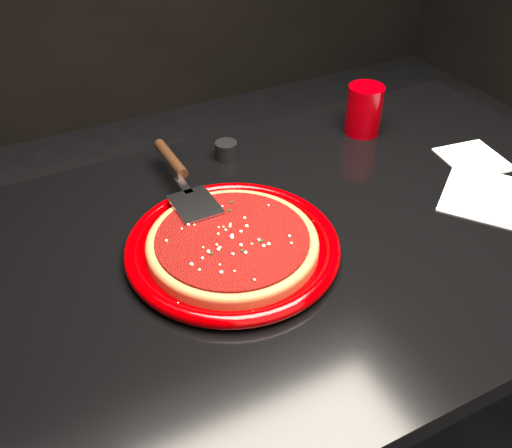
{
  "coord_description": "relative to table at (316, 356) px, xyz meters",
  "views": [
    {
      "loc": [
        -0.49,
        -0.67,
        1.39
      ],
      "look_at": [
        -0.13,
        0.04,
        0.77
      ],
      "focal_mm": 40.0,
      "sensor_mm": 36.0,
      "label": 1
    }
  ],
  "objects": [
    {
      "name": "napkin_b",
      "position": [
        0.4,
        0.05,
        0.38
      ],
      "size": [
        0.14,
        0.15,
        0.0
      ],
      "primitive_type": "cube",
      "rotation": [
        0.0,
        0.0,
        -0.14
      ],
      "color": "silver",
      "rests_on": "table"
    },
    {
      "name": "plate",
      "position": [
        -0.19,
        0.01,
        0.39
      ],
      "size": [
        0.43,
        0.43,
        0.03
      ],
      "primitive_type": "cylinder",
      "rotation": [
        0.0,
        0.0,
        0.21
      ],
      "color": "#850001",
      "rests_on": "table"
    },
    {
      "name": "ramekin",
      "position": [
        -0.07,
        0.3,
        0.39
      ],
      "size": [
        0.06,
        0.06,
        0.04
      ],
      "primitive_type": "cylinder",
      "rotation": [
        0.0,
        0.0,
        -0.19
      ],
      "color": "black",
      "rests_on": "table"
    },
    {
      "name": "pizza_server",
      "position": [
        -0.2,
        0.2,
        0.42
      ],
      "size": [
        0.1,
        0.32,
        0.02
      ],
      "primitive_type": null,
      "rotation": [
        0.0,
        0.0,
        0.02
      ],
      "color": "silver",
      "rests_on": "plate"
    },
    {
      "name": "pizza_crust_rim",
      "position": [
        -0.19,
        0.01,
        0.4
      ],
      "size": [
        0.35,
        0.35,
        0.02
      ],
      "primitive_type": "torus",
      "rotation": [
        0.0,
        0.0,
        0.21
      ],
      "color": "brown",
      "rests_on": "plate"
    },
    {
      "name": "pizza_crust",
      "position": [
        -0.19,
        0.01,
        0.39
      ],
      "size": [
        0.35,
        0.35,
        0.01
      ],
      "primitive_type": "cylinder",
      "rotation": [
        0.0,
        0.0,
        0.21
      ],
      "color": "brown",
      "rests_on": "plate"
    },
    {
      "name": "parmesan_dusting",
      "position": [
        -0.19,
        0.01,
        0.41
      ],
      "size": [
        0.25,
        0.25,
        0.01
      ],
      "primitive_type": null,
      "color": "beige",
      "rests_on": "plate"
    },
    {
      "name": "table",
      "position": [
        0.0,
        0.0,
        0.0
      ],
      "size": [
        1.2,
        0.8,
        0.75
      ],
      "primitive_type": "cube",
      "color": "black",
      "rests_on": "floor"
    },
    {
      "name": "napkin_a",
      "position": [
        0.33,
        -0.07,
        0.38
      ],
      "size": [
        0.25,
        0.25,
        0.0
      ],
      "primitive_type": "cube",
      "rotation": [
        0.0,
        0.0,
        0.65
      ],
      "color": "silver",
      "rests_on": "table"
    },
    {
      "name": "cup",
      "position": [
        0.25,
        0.26,
        0.43
      ],
      "size": [
        0.1,
        0.1,
        0.11
      ],
      "primitive_type": "cylinder",
      "rotation": [
        0.0,
        0.0,
        0.4
      ],
      "color": "#920005",
      "rests_on": "table"
    },
    {
      "name": "basil_flecks",
      "position": [
        -0.19,
        0.01,
        0.41
      ],
      "size": [
        0.23,
        0.23,
        0.0
      ],
      "primitive_type": null,
      "color": "black",
      "rests_on": "plate"
    },
    {
      "name": "pizza_sauce",
      "position": [
        -0.19,
        0.01,
        0.41
      ],
      "size": [
        0.31,
        0.31,
        0.01
      ],
      "primitive_type": "cylinder",
      "rotation": [
        0.0,
        0.0,
        0.21
      ],
      "color": "maroon",
      "rests_on": "plate"
    }
  ]
}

